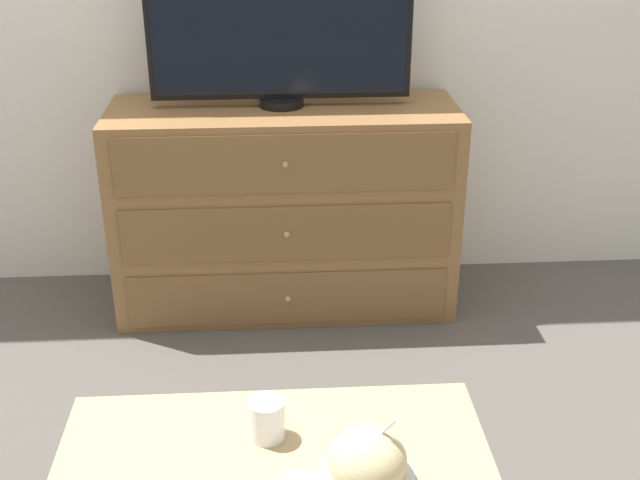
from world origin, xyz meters
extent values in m
plane|color=#56514C|center=(0.00, 0.00, 0.00)|extent=(12.00, 12.00, 0.00)
cube|color=olive|center=(0.13, -0.26, 0.41)|extent=(1.31, 0.47, 0.81)
cube|color=brown|center=(0.13, -0.50, 0.14)|extent=(1.21, 0.01, 0.22)
sphere|color=tan|center=(0.13, -0.51, 0.14)|extent=(0.02, 0.02, 0.02)
cube|color=brown|center=(0.13, -0.50, 0.41)|extent=(1.21, 0.01, 0.22)
sphere|color=tan|center=(0.13, -0.51, 0.41)|extent=(0.02, 0.02, 0.02)
cube|color=brown|center=(0.13, -0.50, 0.68)|extent=(1.21, 0.01, 0.22)
sphere|color=tan|center=(0.13, -0.51, 0.68)|extent=(0.02, 0.02, 0.02)
cylinder|color=black|center=(0.12, -0.24, 0.83)|extent=(0.17, 0.17, 0.03)
cube|color=black|center=(0.12, -0.23, 1.12)|extent=(0.96, 0.04, 0.56)
cube|color=black|center=(0.12, -0.25, 1.12)|extent=(0.92, 0.01, 0.52)
cube|color=tan|center=(0.07, -1.71, 0.37)|extent=(1.02, 0.57, 0.02)
cylinder|color=tan|center=(-0.40, -1.47, 0.18)|extent=(0.04, 0.04, 0.36)
cylinder|color=tan|center=(0.55, -1.47, 0.18)|extent=(0.04, 0.04, 0.36)
cylinder|color=silver|center=(0.28, -1.80, 0.40)|extent=(0.21, 0.21, 0.03)
ellipsoid|color=beige|center=(0.28, -1.80, 0.45)|extent=(0.18, 0.18, 0.14)
cube|color=silver|center=(0.29, -1.77, 0.48)|extent=(0.09, 0.06, 0.14)
cube|color=silver|center=(0.33, -1.79, 0.55)|extent=(0.03, 0.03, 0.03)
cylinder|color=white|center=(0.06, -1.62, 0.41)|extent=(0.08, 0.08, 0.06)
cylinder|color=white|center=(0.06, -1.62, 0.43)|extent=(0.09, 0.09, 0.10)
camera|label=1|loc=(0.09, -3.17, 1.64)|focal=45.00mm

